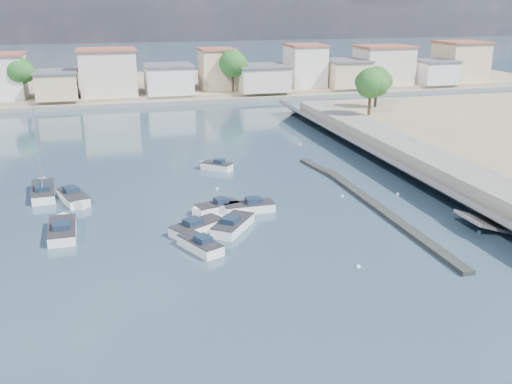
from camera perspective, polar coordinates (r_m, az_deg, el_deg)
ground at (r=77.17m, az=-2.45°, el=5.08°), size 400.00×400.00×0.00m
seawall_walkway at (r=60.37m, az=20.97°, el=0.88°), size 5.00×90.00×1.80m
breakwater at (r=54.47m, az=11.11°, el=-0.86°), size 2.00×31.02×0.35m
far_shore_land at (r=127.48m, az=-7.72°, el=10.60°), size 160.00×40.00×1.40m
far_shore_quay at (r=106.97m, az=-6.18°, el=9.00°), size 160.00×2.50×0.80m
far_town at (r=114.19m, az=-1.32°, el=12.00°), size 113.01×12.80×8.35m
shore_trees at (r=104.98m, az=-1.43°, el=12.13°), size 74.56×38.32×7.92m
motorboat_a at (r=43.71m, az=-5.77°, el=-5.25°), size 3.19×4.51×1.48m
motorboat_b at (r=47.35m, az=-2.19°, el=-3.25°), size 4.41×4.96×1.48m
motorboat_c at (r=51.02m, az=-1.01°, el=-1.60°), size 5.12×1.87×1.48m
motorboat_d at (r=50.99m, az=-4.11°, el=-1.66°), size 4.47×2.56×1.48m
motorboat_e at (r=48.89m, az=-18.79°, el=-3.55°), size 2.23×5.91×1.48m
motorboat_f at (r=63.98m, az=-4.09°, el=2.56°), size 3.51×3.33×1.48m
motorboat_g at (r=56.19m, az=-17.77°, el=-0.59°), size 3.30×5.55×1.48m
motorboat_h at (r=47.01m, az=-5.67°, el=-3.49°), size 4.89×3.86×1.48m
sailboat at (r=59.34m, az=-20.50°, el=0.15°), size 2.59×6.89×9.00m
mooring_buoys at (r=55.54m, az=8.55°, el=-0.46°), size 18.79×35.84×0.34m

